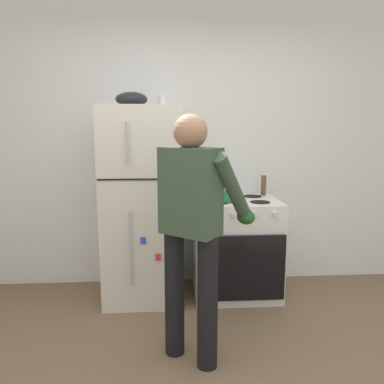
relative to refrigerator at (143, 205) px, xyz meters
name	(u,v)px	position (x,y,z in m)	size (l,w,h in m)	color
kitchen_wall_back	(187,146)	(0.41, 0.38, 0.50)	(6.00, 0.10, 2.70)	white
refrigerator	(143,205)	(0.00, 0.00, 0.00)	(0.68, 0.72, 1.70)	silver
stove_range	(235,247)	(0.83, -0.01, -0.41)	(0.76, 0.67, 0.89)	white
person_cook	(194,218)	(0.38, -0.97, 0.10)	(0.66, 0.69, 1.60)	black
red_pot	(219,195)	(0.67, -0.05, 0.09)	(0.38, 0.28, 0.10)	#236638
coffee_mug	(163,101)	(0.18, 0.05, 0.90)	(0.11, 0.08, 0.10)	silver
pepper_mill	(264,185)	(1.13, 0.20, 0.13)	(0.05, 0.05, 0.19)	brown
mixing_bowl	(132,99)	(-0.08, 0.00, 0.91)	(0.27, 0.27, 0.12)	black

